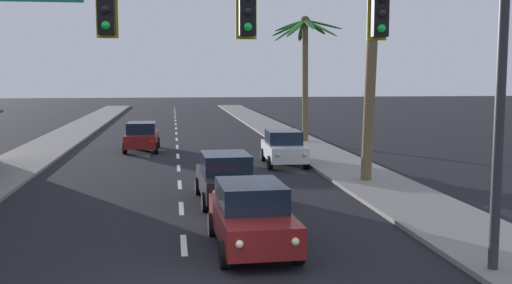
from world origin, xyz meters
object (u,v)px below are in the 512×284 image
(palm_right_second, at_px, (374,25))
(palm_right_third, at_px, (305,51))
(sedan_third_in_queue, at_px, (226,177))
(traffic_signal_mast, at_px, (330,41))
(sedan_lead_at_stop_bar, at_px, (251,216))
(sedan_parked_nearest_kerb, at_px, (284,147))
(sedan_oncoming_far, at_px, (142,136))

(palm_right_second, bearing_deg, palm_right_third, 88.23)
(palm_right_third, bearing_deg, sedan_third_in_queue, -110.67)
(traffic_signal_mast, bearing_deg, sedan_lead_at_stop_bar, 114.52)
(sedan_third_in_queue, relative_size, sedan_parked_nearest_kerb, 1.00)
(sedan_oncoming_far, bearing_deg, sedan_lead_at_stop_bar, -79.72)
(sedan_oncoming_far, xyz_separation_m, palm_right_third, (10.25, 2.74, 5.11))
(palm_right_third, bearing_deg, traffic_signal_mast, -101.34)
(traffic_signal_mast, relative_size, sedan_parked_nearest_kerb, 2.46)
(sedan_parked_nearest_kerb, distance_m, palm_right_third, 10.97)
(sedan_third_in_queue, bearing_deg, traffic_signal_mast, -80.76)
(sedan_third_in_queue, bearing_deg, palm_right_second, 24.81)
(traffic_signal_mast, xyz_separation_m, sedan_third_in_queue, (-1.39, 8.56, -4.22))
(sedan_lead_at_stop_bar, bearing_deg, sedan_third_in_queue, 91.34)
(sedan_parked_nearest_kerb, relative_size, palm_right_third, 0.55)
(palm_right_second, bearing_deg, traffic_signal_mast, -112.77)
(traffic_signal_mast, bearing_deg, palm_right_third, 78.66)
(traffic_signal_mast, distance_m, sedan_lead_at_stop_bar, 5.19)
(sedan_third_in_queue, bearing_deg, sedan_oncoming_far, 103.66)
(sedan_third_in_queue, height_order, palm_right_third, palm_right_third)
(sedan_oncoming_far, height_order, sedan_parked_nearest_kerb, same)
(traffic_signal_mast, height_order, sedan_parked_nearest_kerb, traffic_signal_mast)
(sedan_oncoming_far, relative_size, palm_right_second, 0.47)
(traffic_signal_mast, relative_size, palm_right_second, 1.16)
(sedan_third_in_queue, xyz_separation_m, sedan_oncoming_far, (-3.61, 14.85, 0.00))
(sedan_parked_nearest_kerb, height_order, palm_right_second, palm_right_second)
(sedan_lead_at_stop_bar, relative_size, palm_right_second, 0.47)
(sedan_lead_at_stop_bar, distance_m, palm_right_third, 24.82)
(traffic_signal_mast, xyz_separation_m, palm_right_second, (4.79, 11.41, 1.31))
(palm_right_third, bearing_deg, sedan_lead_at_stop_bar, -105.53)
(sedan_parked_nearest_kerb, xyz_separation_m, palm_right_second, (2.59, -5.51, 5.53))
(sedan_parked_nearest_kerb, relative_size, palm_right_second, 0.47)
(traffic_signal_mast, relative_size, palm_right_third, 1.35)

